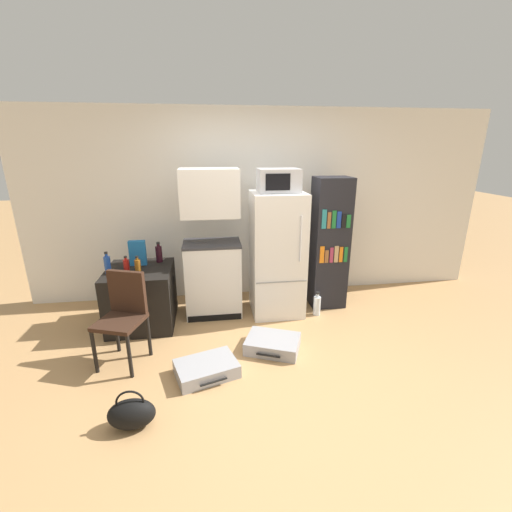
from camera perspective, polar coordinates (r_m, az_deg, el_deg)
ground_plane at (r=3.45m, az=3.20°, el=-19.07°), size 24.00×24.00×0.00m
wall_back at (r=4.82m, az=1.20°, el=8.46°), size 6.40×0.10×2.56m
side_table at (r=4.35m, az=-18.53°, el=-6.39°), size 0.75×0.79×0.70m
kitchen_hutch at (r=4.24m, az=-7.34°, el=0.77°), size 0.70×0.48×1.82m
refrigerator at (r=4.28m, az=3.53°, el=0.25°), size 0.64×0.63×1.55m
microwave at (r=4.09m, az=3.77°, el=12.45°), size 0.48×0.36×0.27m
bookshelf at (r=4.55m, az=12.10°, el=2.01°), size 0.45×0.39×1.71m
bottle_amber_beer at (r=4.05m, az=-19.10°, el=-1.60°), size 0.07×0.07×0.20m
bottle_ketchup_red at (r=4.12m, az=-20.80°, el=-1.51°), size 0.06×0.06×0.19m
bottle_wine_dark at (r=4.36m, az=-15.87°, el=0.39°), size 0.08×0.08×0.25m
bottle_blue_soda at (r=4.17m, az=-23.52°, el=-1.28°), size 0.07×0.07×0.25m
cereal_box at (r=4.31m, az=-19.12°, el=0.49°), size 0.19×0.07×0.30m
chair at (r=3.61m, az=-21.16°, el=-8.39°), size 0.51×0.51×0.92m
suitcase_large_flat at (r=3.75m, az=2.80°, el=-14.41°), size 0.66×0.58×0.14m
suitcase_small_flat at (r=3.43m, az=-8.24°, el=-18.09°), size 0.65×0.53×0.13m
handbag at (r=3.03m, az=-20.03°, el=-23.45°), size 0.36×0.20×0.33m
water_bottle_front at (r=4.47m, az=10.13°, el=-8.06°), size 0.09×0.09×0.31m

